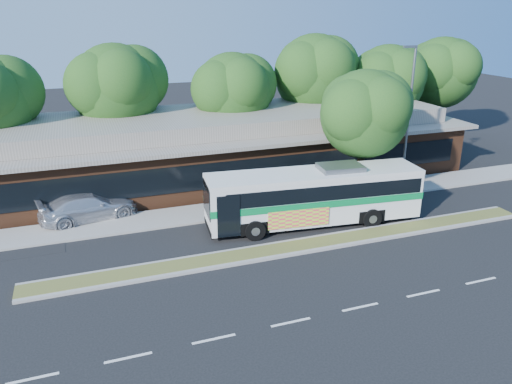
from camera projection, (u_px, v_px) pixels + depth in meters
ground at (306, 252)px, 24.16m from camera, size 120.00×120.00×0.00m
median_strip at (301, 246)px, 24.67m from camera, size 26.00×1.10×0.15m
sidewalk at (261, 205)px, 29.79m from camera, size 44.00×2.60×0.12m
plaza_building at (228, 145)px, 34.88m from camera, size 33.20×11.20×4.45m
lamp_post at (408, 115)px, 30.79m from camera, size 0.93×0.18×9.07m
tree_bg_b at (122, 85)px, 34.19m from camera, size 6.69×6.00×9.00m
tree_bg_c at (237, 89)px, 36.02m from camera, size 6.24×5.60×8.26m
tree_bg_d at (319, 72)px, 38.87m from camera, size 6.91×6.20×9.37m
tree_bg_e at (391, 79)px, 40.10m from camera, size 6.47×5.80×8.50m
tree_bg_f at (445, 71)px, 42.79m from camera, size 6.69×6.00×8.92m
transit_bus at (315, 193)px, 26.77m from camera, size 11.83×3.68×3.27m
sedan at (88, 207)px, 27.70m from camera, size 5.62×3.16×1.54m
sidewalk_tree at (369, 111)px, 29.07m from camera, size 5.74×5.15×7.92m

